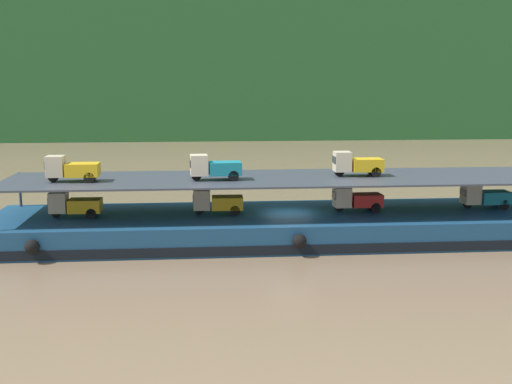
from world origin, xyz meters
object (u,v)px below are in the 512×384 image
Objects in this scene: mini_truck_lower_aft at (217,202)px; mini_truck_upper_fore at (357,164)px; cargo_barge at (289,226)px; mini_truck_lower_stern at (75,205)px; mini_truck_lower_mid at (357,199)px; mini_truck_upper_stern at (72,169)px; mini_truck_upper_mid at (215,167)px; mini_truck_lower_fore at (485,196)px.

mini_truck_lower_aft is 1.01× the size of mini_truck_upper_fore.
cargo_barge is 11.76m from mini_truck_lower_stern.
mini_truck_lower_aft is 7.86m from mini_truck_lower_mid.
mini_truck_upper_stern reaches higher than mini_truck_lower_mid.
mini_truck_lower_stern is 1.00× the size of mini_truck_lower_aft.
mini_truck_upper_fore reaches higher than mini_truck_lower_aft.
mini_truck_upper_mid is at bearing -0.72° from mini_truck_upper_stern.
mini_truck_upper_fore is (-0.02, 0.06, 2.00)m from mini_truck_lower_mid.
cargo_barge is 5.17m from mini_truck_upper_fore.
cargo_barge is at bearing -177.54° from mini_truck_upper_fore.
mini_truck_upper_mid is 1.02× the size of mini_truck_upper_fore.
cargo_barge is at bearing 8.96° from mini_truck_upper_mid.
mini_truck_lower_stern is 7.83m from mini_truck_upper_mid.
mini_truck_lower_mid is 1.01× the size of mini_truck_upper_fore.
mini_truck_upper_mid is at bearing -174.16° from mini_truck_upper_fore.
mini_truck_lower_aft is 1.01× the size of mini_truck_lower_fore.
cargo_barge is 5.41m from mini_truck_upper_mid.
mini_truck_upper_stern is 7.52m from mini_truck_upper_mid.
mini_truck_lower_stern is at bearing -179.09° from mini_truck_lower_mid.
cargo_barge is 11.88× the size of mini_truck_upper_stern.
mini_truck_lower_stern reaches higher than cargo_barge.
mini_truck_upper_mid reaches higher than mini_truck_lower_fore.
mini_truck_upper_stern is (0.03, -0.42, 2.00)m from mini_truck_lower_stern.
mini_truck_lower_stern is (-11.67, -0.14, 1.44)m from cargo_barge.
mini_truck_upper_fore is at bearing 105.33° from mini_truck_lower_mid.
mini_truck_lower_fore is at bearing 1.27° from mini_truck_lower_stern.
cargo_barge is 11.79× the size of mini_truck_lower_mid.
mini_truck_lower_mid is 7.62m from mini_truck_lower_fore.
mini_truck_lower_aft is at bearing 1.14° from mini_truck_lower_stern.
mini_truck_lower_mid is 15.65m from mini_truck_upper_stern.
mini_truck_lower_stern is 23.16m from mini_truck_lower_fore.
mini_truck_lower_fore is 15.77m from mini_truck_upper_mid.
mini_truck_upper_mid is at bearing -174.59° from mini_truck_lower_mid.
mini_truck_lower_stern is at bearing -178.86° from mini_truck_lower_aft.
mini_truck_lower_aft is at bearing -178.88° from mini_truck_upper_fore.
mini_truck_upper_fore reaches higher than mini_truck_lower_fore.
mini_truck_upper_stern is (-15.51, -0.66, 2.00)m from mini_truck_lower_mid.
cargo_barge is at bearing -0.18° from mini_truck_lower_aft.
mini_truck_upper_stern is at bearing -177.71° from mini_truck_lower_fore.
mini_truck_lower_aft is (-3.99, 0.01, 1.44)m from cargo_barge.
mini_truck_lower_mid is 1.01× the size of mini_truck_upper_stern.
mini_truck_lower_mid is at bearing -74.67° from mini_truck_upper_fore.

